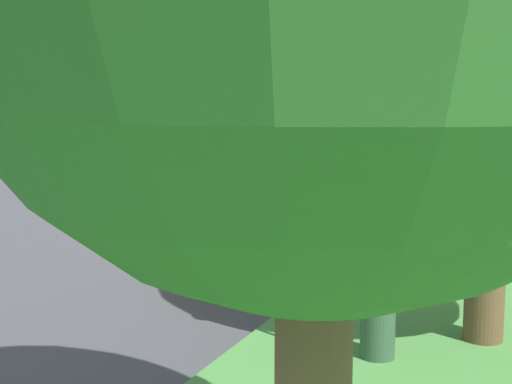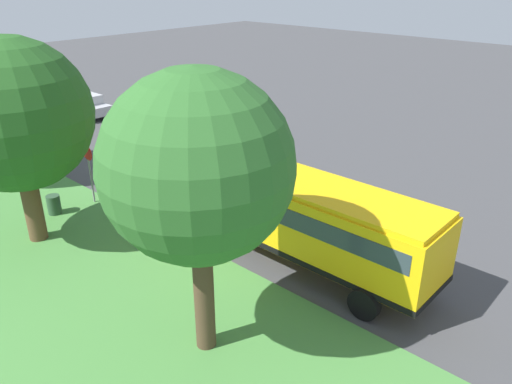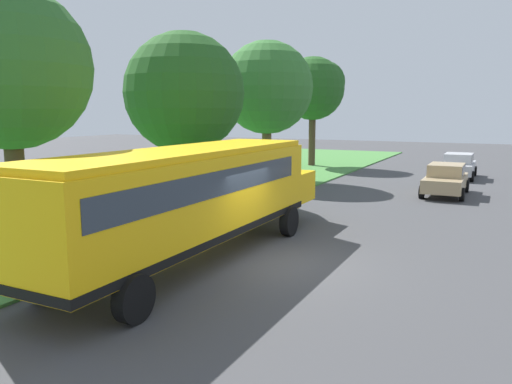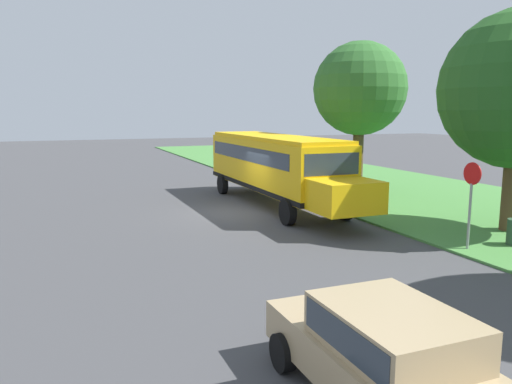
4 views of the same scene
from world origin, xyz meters
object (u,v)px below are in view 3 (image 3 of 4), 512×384
at_px(school_bus, 192,193).
at_px(oak_tree_far_end, 268,87).
at_px(oak_tree_roadside_mid, 182,91).
at_px(stop_sign, 261,165).
at_px(trash_bin, 230,189).
at_px(car_tan_nearest, 446,178).
at_px(oak_tree_across_road, 315,87).
at_px(car_silver_middle, 458,164).
at_px(oak_tree_beside_bus, 4,64).

distance_m(school_bus, oak_tree_far_end, 16.87).
height_order(oak_tree_roadside_mid, stop_sign, oak_tree_roadside_mid).
distance_m(oak_tree_far_end, trash_bin, 8.15).
bearing_deg(car_tan_nearest, stop_sign, -141.18).
height_order(oak_tree_far_end, oak_tree_across_road, oak_tree_far_end).
relative_size(school_bus, car_silver_middle, 2.82).
relative_size(car_silver_middle, stop_sign, 1.61).
relative_size(school_bus, oak_tree_beside_bus, 1.60).
bearing_deg(oak_tree_far_end, trash_bin, -80.98).
distance_m(school_bus, stop_sign, 9.47).
xyz_separation_m(oak_tree_beside_bus, oak_tree_roadside_mid, (-0.40, 9.31, -0.39)).
xyz_separation_m(oak_tree_across_road, stop_sign, (3.14, -15.82, -4.22)).
xyz_separation_m(oak_tree_beside_bus, oak_tree_far_end, (0.18, 17.15, 0.10)).
bearing_deg(trash_bin, stop_sign, -7.62).
relative_size(oak_tree_far_end, stop_sign, 3.01).
xyz_separation_m(car_silver_middle, oak_tree_across_road, (-10.54, 2.57, 5.08)).
distance_m(oak_tree_roadside_mid, trash_bin, 5.13).
bearing_deg(oak_tree_beside_bus, car_silver_middle, 66.65).
distance_m(school_bus, oak_tree_roadside_mid, 10.17).
bearing_deg(school_bus, oak_tree_across_road, 102.43).
distance_m(oak_tree_across_road, stop_sign, 16.68).
relative_size(oak_tree_roadside_mid, trash_bin, 8.56).
height_order(car_tan_nearest, oak_tree_across_road, oak_tree_across_road).
bearing_deg(oak_tree_beside_bus, oak_tree_across_road, 90.48).
bearing_deg(oak_tree_beside_bus, oak_tree_far_end, 89.39).
bearing_deg(car_silver_middle, oak_tree_roadside_mid, -126.29).
distance_m(car_silver_middle, oak_tree_beside_bus, 26.43).
bearing_deg(car_tan_nearest, oak_tree_beside_bus, -121.87).
bearing_deg(oak_tree_far_end, car_tan_nearest, -3.11).
relative_size(car_tan_nearest, oak_tree_beside_bus, 0.57).
bearing_deg(oak_tree_across_road, trash_bin, -84.87).
height_order(car_tan_nearest, oak_tree_far_end, oak_tree_far_end).
xyz_separation_m(school_bus, oak_tree_far_end, (-5.10, 15.67, 3.63)).
height_order(car_silver_middle, oak_tree_across_road, oak_tree_across_road).
height_order(oak_tree_across_road, stop_sign, oak_tree_across_road).
height_order(school_bus, oak_tree_across_road, oak_tree_across_road).
bearing_deg(school_bus, oak_tree_beside_bus, -164.33).
height_order(car_tan_nearest, oak_tree_beside_bus, oak_tree_beside_bus).
relative_size(car_silver_middle, trash_bin, 4.89).
relative_size(car_tan_nearest, oak_tree_across_road, 0.53).
bearing_deg(oak_tree_across_road, car_silver_middle, -13.69).
xyz_separation_m(car_tan_nearest, oak_tree_beside_bus, (-10.32, -16.60, 4.58)).
distance_m(car_silver_middle, oak_tree_far_end, 13.05).
bearing_deg(stop_sign, oak_tree_across_road, 101.23).
distance_m(oak_tree_roadside_mid, oak_tree_across_road, 17.19).
relative_size(school_bus, trash_bin, 13.80).
relative_size(oak_tree_roadside_mid, oak_tree_far_end, 0.93).
bearing_deg(trash_bin, school_bus, -66.39).
relative_size(oak_tree_roadside_mid, oak_tree_across_road, 0.94).
height_order(oak_tree_roadside_mid, trash_bin, oak_tree_roadside_mid).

